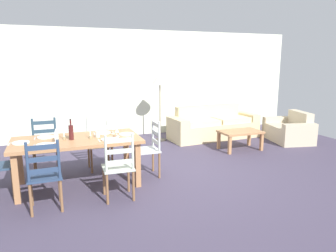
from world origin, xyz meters
name	(u,v)px	position (x,y,z in m)	size (l,w,h in m)	color
ground_plane	(172,176)	(0.00, 0.00, -0.01)	(9.60, 9.60, 0.02)	#423A4F
wall_far	(125,84)	(0.00, 3.30, 1.35)	(9.60, 0.16, 2.70)	silver
dining_table	(77,144)	(-1.51, 0.12, 0.66)	(1.90, 0.96, 0.75)	#B17A4E
dining_chair_near_left	(44,176)	(-1.99, -0.62, 0.48)	(0.43, 0.41, 0.96)	navy
dining_chair_near_right	(118,167)	(-1.03, -0.61, 0.48)	(0.43, 0.42, 0.96)	beige
dining_chair_far_left	(45,147)	(-1.98, 0.85, 0.48)	(0.42, 0.40, 0.96)	#2B4456
dining_chair_far_right	(99,143)	(-1.08, 0.84, 0.48)	(0.43, 0.41, 0.96)	silver
dining_chair_head_east	(149,148)	(-0.35, 0.15, 0.48)	(0.41, 0.43, 0.96)	silver
dinner_plate_near_left	(45,145)	(-1.96, -0.13, 0.76)	(0.24, 0.24, 0.02)	white
fork_near_left	(34,146)	(-2.11, -0.13, 0.75)	(0.02, 0.17, 0.01)	silver
dinner_plate_near_right	(109,139)	(-1.06, -0.13, 0.76)	(0.24, 0.24, 0.02)	white
fork_near_right	(99,141)	(-1.21, -0.13, 0.75)	(0.02, 0.17, 0.01)	silver
dinner_plate_far_left	(45,137)	(-1.96, 0.37, 0.76)	(0.24, 0.24, 0.02)	white
fork_far_left	(35,138)	(-2.11, 0.37, 0.75)	(0.02, 0.17, 0.01)	silver
dinner_plate_far_right	(104,133)	(-1.06, 0.37, 0.76)	(0.24, 0.24, 0.02)	white
fork_far_right	(94,134)	(-1.21, 0.37, 0.75)	(0.02, 0.17, 0.01)	silver
dinner_plate_head_west	(21,143)	(-2.29, 0.12, 0.76)	(0.24, 0.24, 0.02)	white
fork_head_west	(9,144)	(-2.44, 0.12, 0.75)	(0.02, 0.17, 0.01)	silver
dinner_plate_head_east	(127,134)	(-0.73, 0.12, 0.76)	(0.24, 0.24, 0.02)	white
fork_head_east	(118,135)	(-0.88, 0.12, 0.75)	(0.02, 0.17, 0.01)	silver
wine_bottle	(71,132)	(-1.59, 0.10, 0.87)	(0.07, 0.07, 0.32)	#471919
wine_glass_near_left	(55,135)	(-1.82, 0.00, 0.86)	(0.06, 0.06, 0.16)	white
wine_glass_near_right	(117,130)	(-0.92, 0.00, 0.86)	(0.06, 0.06, 0.16)	white
wine_glass_far_left	(56,131)	(-1.81, 0.25, 0.86)	(0.06, 0.06, 0.16)	white
wine_glass_far_right	(113,127)	(-0.93, 0.27, 0.86)	(0.06, 0.06, 0.16)	white
coffee_cup_primary	(98,134)	(-1.20, 0.11, 0.80)	(0.07, 0.07, 0.09)	silver
coffee_cup_secondary	(56,137)	(-1.80, 0.15, 0.80)	(0.07, 0.07, 0.09)	silver
candle_tall	(64,135)	(-1.69, 0.14, 0.82)	(0.05, 0.05, 0.25)	#998C66
candle_short	(90,135)	(-1.31, 0.08, 0.80)	(0.05, 0.05, 0.18)	#998C66
couch	(212,126)	(1.98, 2.22, 0.29)	(2.33, 0.95, 0.80)	beige
coffee_table	(240,134)	(2.00, 1.00, 0.36)	(0.90, 0.56, 0.42)	#B17A4E
armchair_upholstered	(291,131)	(3.60, 1.24, 0.25)	(1.02, 1.30, 0.72)	#C6B698
standing_lamp	(160,83)	(0.63, 2.40, 1.41)	(0.40, 0.40, 1.64)	#332D28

